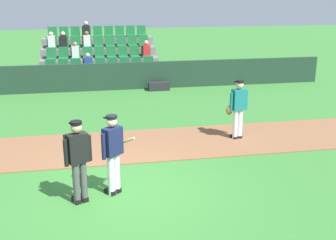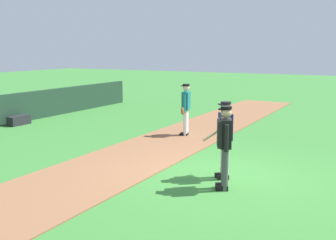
# 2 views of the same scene
# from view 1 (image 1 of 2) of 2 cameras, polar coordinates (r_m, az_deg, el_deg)

# --- Properties ---
(ground_plane) EXTENTS (80.00, 80.00, 0.00)m
(ground_plane) POSITION_cam_1_polar(r_m,az_deg,el_deg) (9.38, -6.59, -9.56)
(ground_plane) COLOR #387A33
(infield_dirt_path) EXTENTS (28.00, 2.59, 0.03)m
(infield_dirt_path) POSITION_cam_1_polar(r_m,az_deg,el_deg) (11.87, -7.58, -3.60)
(infield_dirt_path) COLOR brown
(infield_dirt_path) RESTS_ON ground
(dugout_fence) EXTENTS (20.00, 0.16, 1.18)m
(dugout_fence) POSITION_cam_1_polar(r_m,az_deg,el_deg) (18.49, -8.93, 5.77)
(dugout_fence) COLOR #1E3828
(dugout_fence) RESTS_ON ground
(stadium_bleachers) EXTENTS (5.55, 3.80, 2.70)m
(stadium_bleachers) POSITION_cam_1_polar(r_m,az_deg,el_deg) (20.73, -9.22, 7.43)
(stadium_bleachers) COLOR slate
(stadium_bleachers) RESTS_ON ground
(batter_navy_jersey) EXTENTS (0.72, 0.69, 1.76)m
(batter_navy_jersey) POSITION_cam_1_polar(r_m,az_deg,el_deg) (8.92, -7.44, -4.24)
(batter_navy_jersey) COLOR white
(batter_navy_jersey) RESTS_ON ground
(umpire_home_plate) EXTENTS (0.55, 0.43, 1.76)m
(umpire_home_plate) POSITION_cam_1_polar(r_m,az_deg,el_deg) (8.66, -12.08, -4.93)
(umpire_home_plate) COLOR #4C4C4C
(umpire_home_plate) RESTS_ON ground
(runner_teal_jersey) EXTENTS (0.67, 0.37, 1.76)m
(runner_teal_jersey) POSITION_cam_1_polar(r_m,az_deg,el_deg) (12.28, 9.43, 1.67)
(runner_teal_jersey) COLOR white
(runner_teal_jersey) RESTS_ON ground
(equipment_bag) EXTENTS (0.90, 0.36, 0.36)m
(equipment_bag) POSITION_cam_1_polar(r_m,az_deg,el_deg) (18.36, -1.23, 4.58)
(equipment_bag) COLOR #232328
(equipment_bag) RESTS_ON ground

